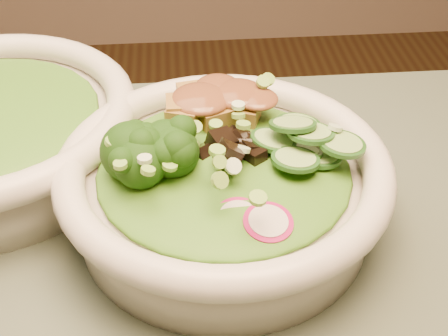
{
  "coord_description": "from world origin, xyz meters",
  "views": [
    {
      "loc": [
        -0.12,
        -0.23,
        1.12
      ],
      "look_at": [
        -0.09,
        0.16,
        0.81
      ],
      "focal_mm": 50.0,
      "sensor_mm": 36.0,
      "label": 1
    }
  ],
  "objects": [
    {
      "name": "broccoli_florets",
      "position": [
        -0.15,
        0.15,
        0.83
      ],
      "size": [
        0.09,
        0.08,
        0.04
      ],
      "primitive_type": null,
      "rotation": [
        0.0,
        0.0,
        0.14
      ],
      "color": "black",
      "rests_on": "salad_bowl"
    },
    {
      "name": "salad_bowl",
      "position": [
        -0.09,
        0.16,
        0.79
      ],
      "size": [
        0.27,
        0.27,
        0.07
      ],
      "rotation": [
        0.0,
        0.0,
        0.14
      ],
      "color": "silver",
      "rests_on": "dining_table"
    },
    {
      "name": "scallion_garnish",
      "position": [
        -0.09,
        0.16,
        0.83
      ],
      "size": [
        0.19,
        0.19,
        0.02
      ],
      "primitive_type": null,
      "color": "#7AB23F",
      "rests_on": "salad_bowl"
    },
    {
      "name": "peanut_sauce",
      "position": [
        -0.09,
        0.22,
        0.84
      ],
      "size": [
        0.07,
        0.06,
        0.02
      ],
      "primitive_type": "ellipsoid",
      "color": "brown",
      "rests_on": "tofu_cubes"
    },
    {
      "name": "mushroom_heap",
      "position": [
        -0.09,
        0.17,
        0.82
      ],
      "size": [
        0.08,
        0.08,
        0.04
      ],
      "primitive_type": null,
      "rotation": [
        0.0,
        0.0,
        0.14
      ],
      "color": "black",
      "rests_on": "salad_bowl"
    },
    {
      "name": "cucumber_slices",
      "position": [
        -0.02,
        0.16,
        0.82
      ],
      "size": [
        0.08,
        0.08,
        0.04
      ],
      "primitive_type": null,
      "rotation": [
        0.0,
        0.0,
        0.14
      ],
      "color": "#A1CB71",
      "rests_on": "salad_bowl"
    },
    {
      "name": "lettuce_bed",
      "position": [
        -0.09,
        0.16,
        0.81
      ],
      "size": [
        0.21,
        0.21,
        0.02
      ],
      "primitive_type": "ellipsoid",
      "color": "#2E6214",
      "rests_on": "salad_bowl"
    },
    {
      "name": "tofu_cubes",
      "position": [
        -0.09,
        0.22,
        0.82
      ],
      "size": [
        0.1,
        0.07,
        0.04
      ],
      "primitive_type": null,
      "rotation": [
        0.0,
        0.0,
        0.14
      ],
      "color": "olive",
      "rests_on": "salad_bowl"
    },
    {
      "name": "radish_slices",
      "position": [
        -0.09,
        0.09,
        0.81
      ],
      "size": [
        0.12,
        0.06,
        0.02
      ],
      "primitive_type": null,
      "rotation": [
        0.0,
        0.0,
        0.14
      ],
      "color": "#A10C51",
      "rests_on": "salad_bowl"
    }
  ]
}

